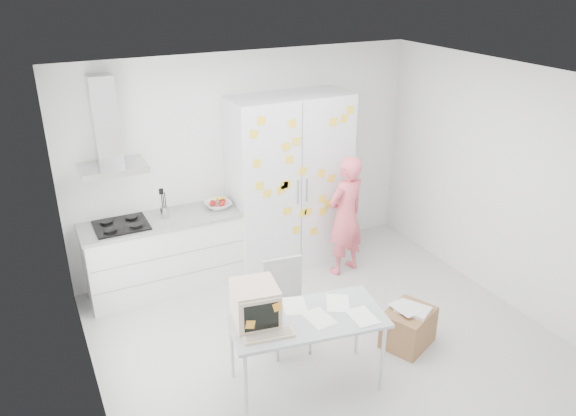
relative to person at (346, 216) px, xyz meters
name	(u,v)px	position (x,y,z in m)	size (l,w,h in m)	color
floor	(322,337)	(-0.94, -1.10, -0.78)	(4.50, 4.00, 0.02)	silver
walls	(292,196)	(-0.94, -0.38, 0.58)	(4.52, 4.01, 2.70)	white
ceiling	(330,80)	(-0.94, -1.10, 1.93)	(4.50, 4.00, 0.02)	white
counter_run	(165,253)	(-2.13, 0.60, -0.30)	(1.84, 0.63, 1.28)	white
range_hood	(107,134)	(-2.59, 0.74, 1.19)	(0.70, 0.48, 1.01)	silver
tall_cabinet	(290,182)	(-0.49, 0.57, 0.33)	(1.50, 0.68, 2.20)	silver
person	(346,216)	(0.00, 0.00, 0.00)	(0.56, 0.37, 1.54)	#F25E6C
desk	(275,311)	(-1.70, -1.57, 0.07)	(1.48, 0.91, 1.10)	#ADB5B8
chair	(286,299)	(-1.32, -1.02, -0.24)	(0.48, 0.48, 0.94)	#A4A5A2
cardboard_box	(408,327)	(-0.20, -1.59, -0.56)	(0.62, 0.57, 0.44)	olive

